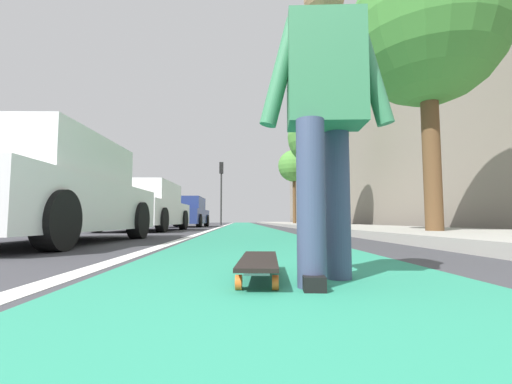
{
  "coord_description": "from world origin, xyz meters",
  "views": [
    {
      "loc": [
        -0.97,
        0.22,
        0.32
      ],
      "look_at": [
        8.12,
        -0.19,
        1.07
      ],
      "focal_mm": 24.27,
      "sensor_mm": 36.0,
      "label": 1
    }
  ],
  "objects_px": {
    "parked_car_far": "(187,213)",
    "street_tree_near": "(426,31)",
    "parked_car_mid": "(146,207)",
    "pedestrian_distant": "(309,206)",
    "skater_person": "(325,105)",
    "traffic_light": "(221,182)",
    "skateboard": "(259,262)",
    "street_tree_far": "(294,166)",
    "parked_car_near": "(47,193)",
    "street_tree_mid": "(318,137)"
  },
  "relations": [
    {
      "from": "skater_person",
      "to": "parked_car_far",
      "type": "xyz_separation_m",
      "value": [
        15.64,
        3.15,
        -0.24
      ]
    },
    {
      "from": "skater_person",
      "to": "parked_car_far",
      "type": "relative_size",
      "value": 0.37
    },
    {
      "from": "parked_car_near",
      "to": "parked_car_far",
      "type": "xyz_separation_m",
      "value": [
        12.46,
        -0.01,
        -0.01
      ]
    },
    {
      "from": "skater_person",
      "to": "pedestrian_distant",
      "type": "distance_m",
      "value": 14.38
    },
    {
      "from": "skater_person",
      "to": "parked_car_far",
      "type": "bearing_deg",
      "value": 11.38
    },
    {
      "from": "skater_person",
      "to": "street_tree_far",
      "type": "height_order",
      "value": "street_tree_far"
    },
    {
      "from": "skateboard",
      "to": "street_tree_far",
      "type": "height_order",
      "value": "street_tree_far"
    },
    {
      "from": "street_tree_near",
      "to": "skateboard",
      "type": "bearing_deg",
      "value": 140.47
    },
    {
      "from": "parked_car_mid",
      "to": "street_tree_near",
      "type": "relative_size",
      "value": 0.89
    },
    {
      "from": "parked_car_far",
      "to": "pedestrian_distant",
      "type": "bearing_deg",
      "value": -104.5
    },
    {
      "from": "street_tree_near",
      "to": "pedestrian_distant",
      "type": "distance_m",
      "value": 10.4
    },
    {
      "from": "skater_person",
      "to": "parked_car_near",
      "type": "bearing_deg",
      "value": 44.82
    },
    {
      "from": "traffic_light",
      "to": "street_tree_far",
      "type": "relative_size",
      "value": 0.93
    },
    {
      "from": "skateboard",
      "to": "parked_car_mid",
      "type": "distance_m",
      "value": 9.5
    },
    {
      "from": "skateboard",
      "to": "parked_car_far",
      "type": "bearing_deg",
      "value": 10.26
    },
    {
      "from": "parked_car_near",
      "to": "parked_car_far",
      "type": "distance_m",
      "value": 12.46
    },
    {
      "from": "street_tree_near",
      "to": "street_tree_mid",
      "type": "bearing_deg",
      "value": -0.0
    },
    {
      "from": "parked_car_mid",
      "to": "street_tree_near",
      "type": "distance_m",
      "value": 8.62
    },
    {
      "from": "skateboard",
      "to": "parked_car_far",
      "type": "xyz_separation_m",
      "value": [
        15.49,
        2.8,
        0.61
      ]
    },
    {
      "from": "street_tree_mid",
      "to": "pedestrian_distant",
      "type": "distance_m",
      "value": 3.21
    },
    {
      "from": "parked_car_near",
      "to": "traffic_light",
      "type": "relative_size",
      "value": 0.94
    },
    {
      "from": "parked_car_near",
      "to": "pedestrian_distant",
      "type": "height_order",
      "value": "pedestrian_distant"
    },
    {
      "from": "pedestrian_distant",
      "to": "street_tree_mid",
      "type": "bearing_deg",
      "value": -170.42
    },
    {
      "from": "parked_car_near",
      "to": "street_tree_near",
      "type": "distance_m",
      "value": 6.87
    },
    {
      "from": "skateboard",
      "to": "skater_person",
      "type": "relative_size",
      "value": 0.52
    },
    {
      "from": "parked_car_mid",
      "to": "parked_car_far",
      "type": "relative_size",
      "value": 1.05
    },
    {
      "from": "parked_car_far",
      "to": "street_tree_near",
      "type": "relative_size",
      "value": 0.85
    },
    {
      "from": "parked_car_mid",
      "to": "parked_car_far",
      "type": "bearing_deg",
      "value": -2.26
    },
    {
      "from": "street_tree_mid",
      "to": "street_tree_far",
      "type": "xyz_separation_m",
      "value": [
        6.82,
        0.0,
        -0.22
      ]
    },
    {
      "from": "skateboard",
      "to": "pedestrian_distant",
      "type": "height_order",
      "value": "pedestrian_distant"
    },
    {
      "from": "skateboard",
      "to": "street_tree_near",
      "type": "height_order",
      "value": "street_tree_near"
    },
    {
      "from": "skater_person",
      "to": "street_tree_mid",
      "type": "bearing_deg",
      "value": -12.7
    },
    {
      "from": "skater_person",
      "to": "parked_car_mid",
      "type": "distance_m",
      "value": 9.73
    },
    {
      "from": "skater_person",
      "to": "parked_car_mid",
      "type": "relative_size",
      "value": 0.36
    },
    {
      "from": "parked_car_far",
      "to": "street_tree_near",
      "type": "height_order",
      "value": "street_tree_near"
    },
    {
      "from": "skater_person",
      "to": "street_tree_mid",
      "type": "height_order",
      "value": "street_tree_mid"
    },
    {
      "from": "traffic_light",
      "to": "skateboard",
      "type": "bearing_deg",
      "value": -176.22
    },
    {
      "from": "traffic_light",
      "to": "pedestrian_distant",
      "type": "bearing_deg",
      "value": -151.97
    },
    {
      "from": "skateboard",
      "to": "parked_car_far",
      "type": "distance_m",
      "value": 15.75
    },
    {
      "from": "parked_car_mid",
      "to": "pedestrian_distant",
      "type": "xyz_separation_m",
      "value": [
        5.0,
        -6.13,
        0.24
      ]
    },
    {
      "from": "parked_car_mid",
      "to": "street_tree_far",
      "type": "xyz_separation_m",
      "value": [
        10.67,
        -6.33,
        3.01
      ]
    },
    {
      "from": "parked_car_far",
      "to": "pedestrian_distant",
      "type": "relative_size",
      "value": 2.59
    },
    {
      "from": "skateboard",
      "to": "street_tree_mid",
      "type": "relative_size",
      "value": 0.16
    },
    {
      "from": "skateboard",
      "to": "skater_person",
      "type": "bearing_deg",
      "value": -113.28
    },
    {
      "from": "traffic_light",
      "to": "pedestrian_distant",
      "type": "height_order",
      "value": "traffic_light"
    },
    {
      "from": "street_tree_near",
      "to": "street_tree_far",
      "type": "relative_size",
      "value": 1.08
    },
    {
      "from": "street_tree_near",
      "to": "traffic_light",
      "type": "bearing_deg",
      "value": 14.36
    },
    {
      "from": "skateboard",
      "to": "street_tree_far",
      "type": "bearing_deg",
      "value": -9.45
    },
    {
      "from": "street_tree_far",
      "to": "pedestrian_distant",
      "type": "distance_m",
      "value": 6.31
    },
    {
      "from": "pedestrian_distant",
      "to": "parked_car_mid",
      "type": "bearing_deg",
      "value": 129.21
    }
  ]
}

